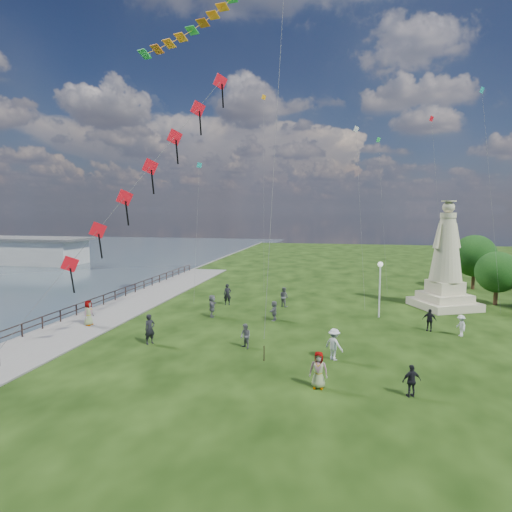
% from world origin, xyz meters
% --- Properties ---
extents(waterfront, '(200.00, 200.00, 1.51)m').
position_xyz_m(waterfront, '(-15.24, 8.99, -0.06)').
color(waterfront, '#32404C').
rests_on(waterfront, ground).
extents(pier_pavilion, '(30.00, 8.00, 4.40)m').
position_xyz_m(pier_pavilion, '(-52.00, 42.00, 1.84)').
color(pier_pavilion, '#A0A09B').
rests_on(pier_pavilion, ground).
extents(statue, '(6.15, 6.15, 9.43)m').
position_xyz_m(statue, '(13.65, 19.37, 3.56)').
color(statue, '#BEB690').
rests_on(statue, ground).
extents(lamppost, '(0.42, 0.42, 4.52)m').
position_xyz_m(lamppost, '(7.74, 14.71, 3.26)').
color(lamppost, silver).
rests_on(lamppost, ground).
extents(tree_row, '(7.36, 14.00, 5.94)m').
position_xyz_m(tree_row, '(19.31, 25.29, 3.28)').
color(tree_row, '#382314').
rests_on(tree_row, ground).
extents(person_0, '(0.79, 0.85, 1.95)m').
position_xyz_m(person_0, '(-7.31, 4.62, 0.97)').
color(person_0, black).
rests_on(person_0, ground).
extents(person_1, '(0.87, 0.84, 1.54)m').
position_xyz_m(person_1, '(-1.06, 5.01, 0.77)').
color(person_1, '#595960').
rests_on(person_1, ground).
extents(person_2, '(1.32, 1.22, 1.85)m').
position_xyz_m(person_2, '(4.42, 3.99, 0.92)').
color(person_2, silver).
rests_on(person_2, ground).
extents(person_3, '(1.00, 0.74, 1.53)m').
position_xyz_m(person_3, '(8.06, -0.26, 0.77)').
color(person_3, black).
rests_on(person_3, ground).
extents(person_4, '(0.91, 0.59, 1.82)m').
position_xyz_m(person_4, '(3.77, -0.14, 0.91)').
color(person_4, '#595960').
rests_on(person_4, ground).
extents(person_5, '(1.09, 1.80, 1.81)m').
position_xyz_m(person_5, '(-5.48, 12.14, 0.91)').
color(person_5, '#595960').
rests_on(person_5, ground).
extents(person_6, '(0.77, 0.58, 1.92)m').
position_xyz_m(person_6, '(-5.44, 16.65, 0.96)').
color(person_6, black).
rests_on(person_6, ground).
extents(person_7, '(1.01, 0.94, 1.77)m').
position_xyz_m(person_7, '(-0.30, 16.99, 0.89)').
color(person_7, '#595960').
rests_on(person_7, ground).
extents(person_8, '(0.74, 1.06, 1.48)m').
position_xyz_m(person_8, '(12.83, 10.49, 0.74)').
color(person_8, silver).
rests_on(person_8, ground).
extents(person_9, '(1.05, 0.76, 1.61)m').
position_xyz_m(person_9, '(10.96, 11.42, 0.80)').
color(person_9, black).
rests_on(person_9, ground).
extents(person_10, '(0.60, 0.94, 1.87)m').
position_xyz_m(person_10, '(-13.58, 7.52, 0.93)').
color(person_10, '#595960').
rests_on(person_10, ground).
extents(person_11, '(0.68, 1.46, 1.55)m').
position_xyz_m(person_11, '(-0.39, 12.09, 0.77)').
color(person_11, '#595960').
rests_on(person_11, ground).
extents(red_kite_train, '(10.54, 9.35, 17.61)m').
position_xyz_m(red_kite_train, '(-7.16, 4.63, 10.95)').
color(red_kite_train, black).
rests_on(red_kite_train, ground).
extents(small_kites, '(27.61, 13.52, 21.32)m').
position_xyz_m(small_kites, '(5.41, 24.09, 13.80)').
color(small_kites, teal).
rests_on(small_kites, ground).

